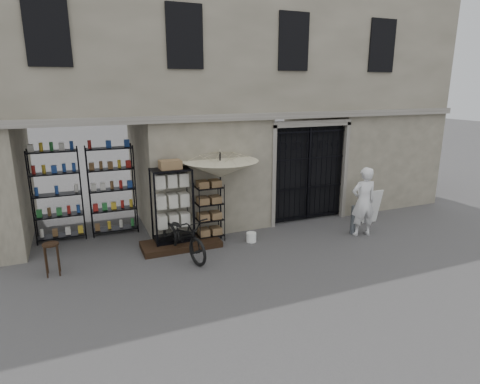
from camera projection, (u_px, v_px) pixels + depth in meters
name	position (u px, v px, depth m)	size (l,w,h in m)	color
ground	(292.00, 255.00, 9.92)	(80.00, 80.00, 0.00)	black
main_building	(231.00, 71.00, 12.34)	(14.00, 4.00, 9.00)	gray
shop_recess	(87.00, 188.00, 10.36)	(3.00, 1.70, 3.00)	black
shop_shelving	(85.00, 193.00, 10.85)	(2.70, 0.50, 2.50)	black
iron_gate	(306.00, 172.00, 12.22)	(2.50, 0.21, 3.00)	black
step_platform	(181.00, 244.00, 10.39)	(2.00, 0.90, 0.15)	black
display_cabinet	(172.00, 209.00, 10.24)	(1.10, 0.89, 2.06)	black
wire_rack	(209.00, 213.00, 10.71)	(0.72, 0.53, 1.57)	black
market_umbrella	(220.00, 164.00, 10.47)	(2.32, 2.34, 2.87)	black
white_bucket	(251.00, 237.00, 10.73)	(0.26, 0.26, 0.25)	white
bicycle	(184.00, 256.00, 9.85)	(0.70, 1.06, 2.02)	black
wooden_stool	(52.00, 258.00, 8.79)	(0.38, 0.38, 0.74)	black
steel_bollard	(353.00, 220.00, 11.25)	(0.15, 0.15, 0.82)	slate
shopkeeper	(361.00, 235.00, 11.26)	(0.71, 1.94, 0.46)	silver
easel_sign	(369.00, 205.00, 12.14)	(0.52, 0.60, 1.06)	silver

